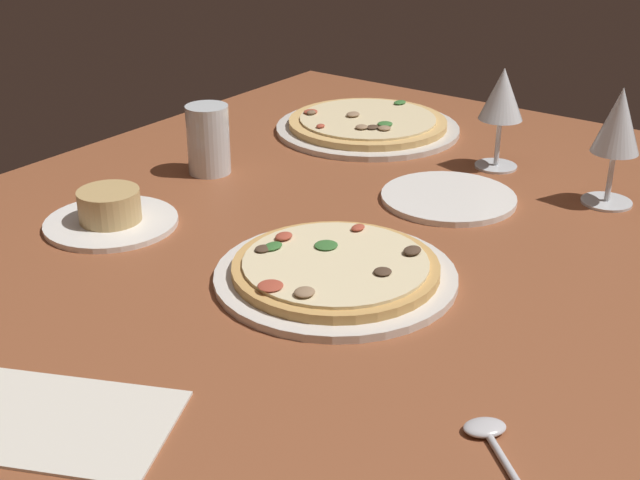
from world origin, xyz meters
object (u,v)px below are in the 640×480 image
wine_glass_far (618,125)px  side_plate (448,198)px  ramekin_on_saucer (110,213)px  pizza_main (335,271)px  pizza_side (367,125)px  wine_glass_near (502,98)px  paper_menu (58,422)px  spoon (490,436)px  water_glass (209,144)px

wine_glass_far → side_plate: bearing=123.5°
wine_glass_far → ramekin_on_saucer: bearing=132.4°
pizza_main → pizza_side: bearing=29.4°
wine_glass_near → paper_menu: (-85.34, 2.90, -11.41)cm
pizza_main → spoon: pizza_main is taller
pizza_side → ramekin_on_saucer: size_ratio=1.82×
wine_glass_far → pizza_side: bearing=80.6°
pizza_side → pizza_main: bearing=-150.6°
pizza_side → ramekin_on_saucer: (-55.91, 5.68, 0.61)cm
water_glass → spoon: 75.14cm
pizza_main → wine_glass_near: size_ratio=1.80×
pizza_side → wine_glass_far: (-7.77, -46.96, 10.79)cm
water_glass → spoon: water_glass is taller
pizza_main → paper_menu: (-37.95, 4.34, -1.04)cm
side_plate → paper_menu: 68.37cm
side_plate → paper_menu: side_plate is taller
ramekin_on_saucer → spoon: size_ratio=2.02×
pizza_main → ramekin_on_saucer: 34.70cm
wine_glass_far → water_glass: 61.44cm
side_plate → pizza_main: bearing=-178.3°
spoon → wine_glass_near: bearing=25.1°
water_glass → paper_menu: water_glass is taller
wine_glass_near → paper_menu: 86.15cm
water_glass → spoon: size_ratio=1.21×
side_plate → pizza_side: bearing=53.5°
ramekin_on_saucer → spoon: 64.16cm
wine_glass_near → water_glass: wine_glass_near is taller
ramekin_on_saucer → wine_glass_far: 72.05cm
water_glass → side_plate: water_glass is taller
pizza_main → ramekin_on_saucer: size_ratio=1.61×
ramekin_on_saucer → wine_glass_near: bearing=-32.1°
side_plate → ramekin_on_saucer: bearing=136.7°
wine_glass_far → wine_glass_near: 20.23cm
wine_glass_far → pizza_main: bearing=157.0°
wine_glass_near → side_plate: wine_glass_near is taller
side_plate → paper_menu: size_ratio=0.94×
water_glass → ramekin_on_saucer: bearing=-172.3°
water_glass → side_plate: size_ratio=0.55×
wine_glass_near → spoon: size_ratio=1.80×
pizza_side → spoon: pizza_side is taller
pizza_side → water_glass: size_ratio=3.04×
ramekin_on_saucer → spoon: (-11.90, -63.03, -1.34)cm
pizza_side → side_plate: 34.49cm
pizza_main → spoon: 33.35cm
water_glass → spoon: (-35.32, -66.18, -4.31)cm
wine_glass_far → paper_menu: size_ratio=0.82×
ramekin_on_saucer → water_glass: 23.82cm
pizza_main → wine_glass_near: (47.39, 1.45, 10.36)cm
wine_glass_near → pizza_main: bearing=-178.3°
wine_glass_far → water_glass: wine_glass_far is taller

